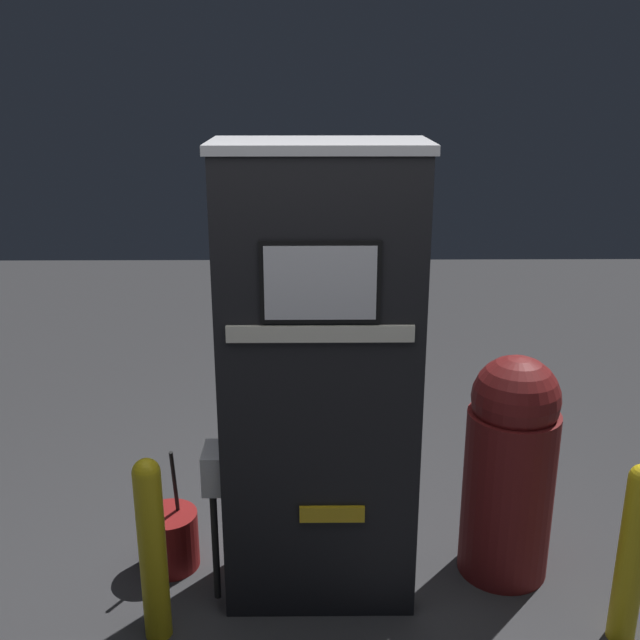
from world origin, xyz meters
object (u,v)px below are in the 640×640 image
Objects in this scene: trash_bin at (510,465)px; safety_bollard_far at (633,550)px; safety_bollard at (152,546)px; gas_pump at (319,384)px; squeegee_bucket at (170,539)px.

trash_bin reaches higher than safety_bollard_far.
trash_bin reaches higher than safety_bollard.
gas_pump is at bearing 164.68° from safety_bollard_far.
gas_pump is 2.44× the size of safety_bollard.
gas_pump is 1.20m from squeegee_bucket.
trash_bin reaches higher than squeegee_bucket.
squeegee_bucket is at bearing 167.30° from gas_pump.
gas_pump is 3.21× the size of squeegee_bucket.
gas_pump is 1.05m from trash_bin.
safety_bollard reaches higher than safety_bollard_far.
safety_bollard_far is (0.41, -0.49, -0.13)m from trash_bin.
safety_bollard is 2.05m from safety_bollard_far.
trash_bin is (0.92, 0.13, -0.48)m from gas_pump.
squeegee_bucket is (-1.67, 0.04, -0.43)m from trash_bin.
safety_bollard is at bearing -155.54° from gas_pump.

